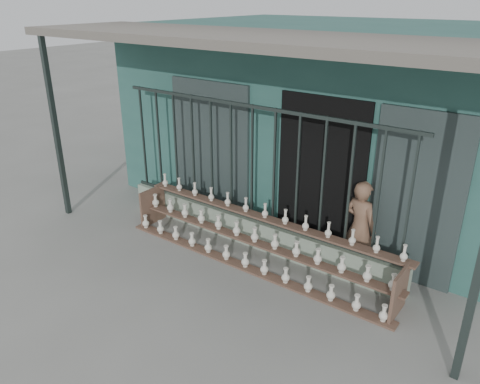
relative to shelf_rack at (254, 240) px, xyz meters
The scene contains 6 objects.
ground 1.02m from the shelf_rack, 111.49° to the right, with size 60.00×60.00×0.00m, color slate.
workshop_building 3.59m from the shelf_rack, 95.87° to the left, with size 7.40×6.60×3.21m.
parapet_wall 0.56m from the shelf_rack, 130.00° to the left, with size 5.00×0.20×0.45m, color gray.
security_fence 1.13m from the shelf_rack, 130.00° to the left, with size 5.00×0.04×1.80m.
shelf_rack is the anchor object (origin of this frame).
elderly_woman 1.52m from the shelf_rack, 27.10° to the left, with size 0.51×0.33×1.38m, color brown.
Camera 1 is at (3.77, -4.10, 3.69)m, focal length 35.00 mm.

